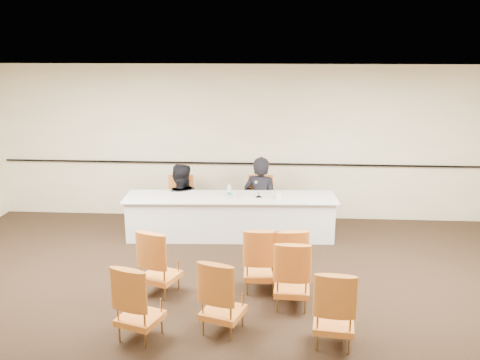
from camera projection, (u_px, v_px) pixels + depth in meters
name	position (u px, v px, depth m)	size (l,w,h in m)	color
floor	(235.00, 315.00, 6.87)	(10.00, 10.00, 0.00)	black
ceiling	(234.00, 79.00, 6.11)	(10.00, 10.00, 0.00)	white
wall_back	(250.00, 143.00, 10.35)	(10.00, 0.04, 3.00)	beige
wall_rail	(250.00, 164.00, 10.41)	(9.80, 0.04, 0.03)	black
panel_table	(230.00, 217.00, 9.54)	(3.74, 0.86, 0.75)	white
panelist_main	(261.00, 204.00, 10.05)	(0.67, 0.44, 1.84)	black
panelist_main_chair	(261.00, 202.00, 10.04)	(0.50, 0.50, 0.95)	orange
panelist_second	(180.00, 208.00, 10.10)	(0.84, 0.65, 1.72)	black
panelist_second_chair	(180.00, 202.00, 10.07)	(0.50, 0.50, 0.95)	orange
papers	(255.00, 198.00, 9.33)	(0.30, 0.22, 0.00)	white
microphone	(259.00, 190.00, 9.36)	(0.10, 0.19, 0.27)	black
water_bottle	(229.00, 190.00, 9.40)	(0.07, 0.07, 0.24)	#18847B
drinking_glass	(235.00, 196.00, 9.30)	(0.06, 0.06, 0.10)	silver
coffee_cup	(279.00, 196.00, 9.27)	(0.08, 0.08, 0.13)	white
aud_chair_front_left	(160.00, 261.00, 7.37)	(0.50, 0.50, 0.95)	orange
aud_chair_front_mid	(260.00, 259.00, 7.46)	(0.50, 0.50, 0.95)	orange
aud_chair_front_right	(289.00, 259.00, 7.45)	(0.50, 0.50, 0.95)	orange
aud_chair_back_left	(139.00, 301.00, 6.25)	(0.50, 0.50, 0.95)	orange
aud_chair_back_mid	(223.00, 295.00, 6.39)	(0.50, 0.50, 0.95)	orange
aud_chair_back_right	(334.00, 307.00, 6.11)	(0.50, 0.50, 0.95)	orange
aud_chair_extra	(292.00, 273.00, 6.98)	(0.50, 0.50, 0.95)	orange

